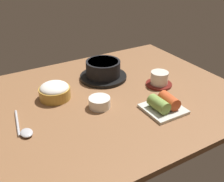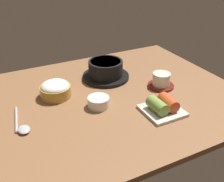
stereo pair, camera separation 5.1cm
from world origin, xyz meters
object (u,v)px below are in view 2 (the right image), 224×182
at_px(rice_bowl, 55,89).
at_px(banchan_cup_center, 99,102).
at_px(tea_cup_with_saucer, 161,81).
at_px(kimchi_plate, 163,106).
at_px(spoon, 22,126).
at_px(stone_pot, 106,70).

distance_m(rice_bowl, banchan_cup_center, 0.17).
relative_size(tea_cup_with_saucer, kimchi_plate, 0.82).
xyz_separation_m(rice_bowl, banchan_cup_center, (0.11, -0.13, -0.01)).
bearing_deg(tea_cup_with_saucer, banchan_cup_center, -175.27).
height_order(tea_cup_with_saucer, banchan_cup_center, tea_cup_with_saucer).
distance_m(kimchi_plate, spoon, 0.45).
xyz_separation_m(stone_pot, kimchi_plate, (0.06, -0.32, -0.01)).
bearing_deg(kimchi_plate, rice_bowl, 137.66).
xyz_separation_m(kimchi_plate, spoon, (-0.43, 0.12, -0.02)).
bearing_deg(banchan_cup_center, spoon, -178.69).
bearing_deg(spoon, stone_pot, 27.30).
bearing_deg(spoon, tea_cup_with_saucer, 3.08).
bearing_deg(rice_bowl, spoon, -136.79).
relative_size(stone_pot, spoon, 1.19).
bearing_deg(stone_pot, rice_bowl, -166.48).
bearing_deg(tea_cup_with_saucer, spoon, -176.92).
relative_size(stone_pot, banchan_cup_center, 2.60).
relative_size(rice_bowl, tea_cup_with_saucer, 1.09).
distance_m(banchan_cup_center, spoon, 0.26).
bearing_deg(stone_pot, tea_cup_with_saucer, -46.18).
distance_m(stone_pot, banchan_cup_center, 0.22).
distance_m(rice_bowl, spoon, 0.21).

